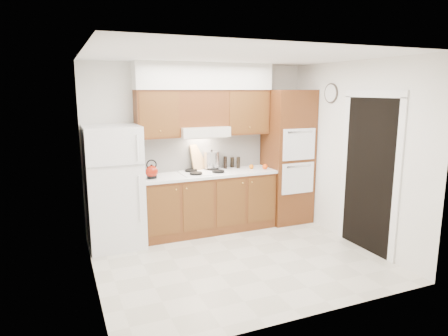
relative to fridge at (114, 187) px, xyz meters
name	(u,v)px	position (x,y,z in m)	size (l,w,h in m)	color
floor	(239,259)	(1.41, -1.14, -0.86)	(3.60, 3.60, 0.00)	beige
ceiling	(240,56)	(1.41, -1.14, 1.74)	(3.60, 3.60, 0.00)	white
wall_back	(200,147)	(1.41, 0.36, 0.44)	(3.60, 0.02, 2.60)	white
wall_left	(89,174)	(-0.40, -1.14, 0.44)	(0.02, 3.00, 2.60)	white
wall_right	(353,154)	(3.21, -1.14, 0.44)	(0.02, 3.00, 2.60)	white
fridge	(114,187)	(0.00, 0.00, 0.00)	(0.75, 0.72, 1.72)	white
base_cabinets	(208,203)	(1.43, 0.06, -0.41)	(2.11, 0.60, 0.90)	brown
countertop	(208,174)	(1.43, 0.05, 0.06)	(2.13, 0.62, 0.04)	white
backsplash	(201,152)	(1.43, 0.34, 0.36)	(2.11, 0.03, 0.56)	white
oven_cabinet	(287,157)	(2.85, 0.03, 0.24)	(0.70, 0.65, 2.20)	brown
upper_cab_left	(157,114)	(0.69, 0.19, 0.99)	(0.63, 0.33, 0.70)	brown
upper_cab_right	(245,112)	(2.12, 0.19, 0.99)	(0.73, 0.33, 0.70)	brown
range_hood	(203,131)	(1.38, 0.13, 0.71)	(0.75, 0.45, 0.15)	silver
upper_cab_over_hood	(201,108)	(1.38, 0.19, 1.06)	(0.75, 0.33, 0.55)	brown
soffit	(204,76)	(1.43, 0.18, 1.54)	(2.13, 0.36, 0.40)	silver
cooktop	(205,172)	(1.38, 0.07, 0.09)	(0.74, 0.50, 0.01)	white
doorway	(369,176)	(3.19, -1.49, 0.19)	(0.02, 0.90, 2.10)	black
wall_clock	(331,93)	(3.19, -0.59, 1.29)	(0.30, 0.30, 0.02)	#3F3833
kettle	(152,172)	(0.53, -0.03, 0.18)	(0.18, 0.18, 0.18)	maroon
cutting_board	(199,158)	(1.38, 0.31, 0.28)	(0.32, 0.02, 0.43)	tan
stock_pot	(212,160)	(1.57, 0.25, 0.24)	(0.25, 0.25, 0.26)	silver
condiment_a	(225,162)	(1.81, 0.25, 0.18)	(0.06, 0.06, 0.20)	black
condiment_b	(238,163)	(2.01, 0.19, 0.17)	(0.06, 0.06, 0.19)	black
condiment_c	(232,162)	(1.95, 0.31, 0.16)	(0.06, 0.06, 0.17)	black
orange_near	(265,167)	(2.37, -0.06, 0.12)	(0.09, 0.09, 0.09)	#E3500B
orange_far	(251,167)	(2.18, 0.05, 0.12)	(0.07, 0.07, 0.07)	orange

